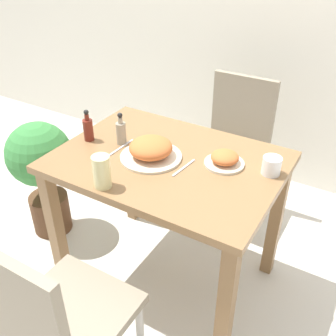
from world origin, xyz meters
The scene contains 13 objects.
ground_plane centered at (0.00, 0.00, 0.00)m, with size 16.00×16.00×0.00m, color beige.
dining_table centered at (0.00, 0.00, 0.64)m, with size 1.02×0.75×0.76m.
chair_near centered at (-0.02, -0.76, 0.51)m, with size 0.42×0.42×0.90m.
chair_far centered at (0.04, 0.74, 0.51)m, with size 0.42×0.42×0.90m.
food_plate centered at (-0.07, -0.03, 0.81)m, with size 0.28×0.28×0.10m.
side_plate centered at (0.24, 0.08, 0.79)m, with size 0.18×0.18×0.07m.
drink_cup centered at (0.44, 0.12, 0.80)m, with size 0.08×0.08×0.08m.
juice_glass centered at (-0.12, -0.32, 0.83)m, with size 0.07×0.07×0.14m.
sauce_bottle centered at (-0.27, 0.01, 0.82)m, with size 0.05×0.05×0.16m.
condiment_bottle centered at (-0.42, -0.04, 0.82)m, with size 0.05×0.05×0.16m.
fork_utensil centered at (-0.24, -0.03, 0.77)m, with size 0.02×0.19×0.00m.
spoon_utensil centered at (0.10, -0.03, 0.77)m, with size 0.03×0.16×0.00m.
potted_plant_left centered at (-0.84, -0.03, 0.46)m, with size 0.37×0.37×0.74m.
Camera 1 is at (0.78, -1.31, 1.69)m, focal length 42.00 mm.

